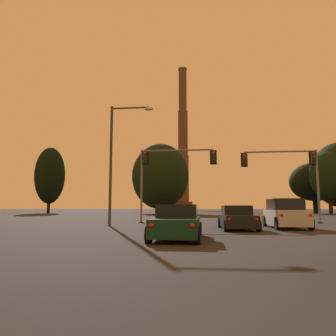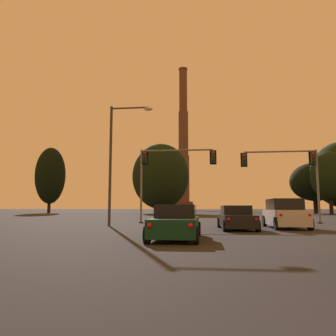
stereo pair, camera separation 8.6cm
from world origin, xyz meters
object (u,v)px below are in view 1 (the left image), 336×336
sedan_left_lane_second (177,223)px  traffic_light_overhead_right (291,167)px  smokestack (183,153)px  street_lamp (117,152)px  sedan_center_lane_front (237,218)px  suv_right_lane_front (285,214)px  traffic_light_overhead_left (166,166)px

sedan_left_lane_second → traffic_light_overhead_right: (8.49, 14.71, 4.09)m
traffic_light_overhead_right → smokestack: (-16.89, 115.41, 20.64)m
street_lamp → sedan_center_lane_front: bearing=-19.7°
sedan_left_lane_second → sedan_center_lane_front: 7.01m
suv_right_lane_front → street_lamp: size_ratio=0.56×
traffic_light_overhead_left → smokestack: size_ratio=0.10×
sedan_left_lane_second → smokestack: smokestack is taller
traffic_light_overhead_right → street_lamp: 14.73m
sedan_center_lane_front → traffic_light_overhead_left: 10.11m
sedan_left_lane_second → traffic_light_overhead_left: 14.69m
sedan_left_lane_second → sedan_center_lane_front: (3.05, 6.31, 0.00)m
sedan_center_lane_front → suv_right_lane_front: bearing=23.7°
suv_right_lane_front → traffic_light_overhead_left: (-8.34, 6.05, 3.98)m
traffic_light_overhead_left → street_lamp: bearing=-123.3°
sedan_left_lane_second → suv_right_lane_front: suv_right_lane_front is taller
sedan_left_lane_second → smokestack: size_ratio=0.07×
suv_right_lane_front → smokestack: bearing=96.4°
traffic_light_overhead_right → smokestack: smokestack is taller
traffic_light_overhead_left → smokestack: 118.16m
sedan_left_lane_second → traffic_light_overhead_right: traffic_light_overhead_right is taller
sedan_center_lane_front → traffic_light_overhead_right: 10.81m
traffic_light_overhead_right → smokestack: 118.45m
sedan_center_lane_front → traffic_light_overhead_left: size_ratio=0.71×
traffic_light_overhead_left → traffic_light_overhead_right: bearing=4.3°
suv_right_lane_front → traffic_light_overhead_right: 8.18m
traffic_light_overhead_right → sedan_left_lane_second: bearing=-120.0°
traffic_light_overhead_left → suv_right_lane_front: bearing=-36.0°
traffic_light_overhead_right → street_lamp: bearing=-158.2°
sedan_left_lane_second → smokestack: 132.71m
sedan_left_lane_second → sedan_center_lane_front: bearing=64.2°
traffic_light_overhead_left → sedan_left_lane_second: bearing=-81.4°
sedan_left_lane_second → traffic_light_overhead_left: (-2.12, 13.91, 4.21)m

